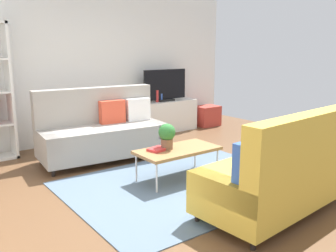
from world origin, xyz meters
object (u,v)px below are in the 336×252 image
Objects in this scene: couch_beige at (102,131)px; vase_1 at (147,98)px; tv_console at (165,116)px; coffee_table at (178,151)px; storage_trunk at (207,116)px; vase_0 at (139,98)px; bottle_0 at (157,96)px; table_book_0 at (158,149)px; couch_green at (283,172)px; tv at (165,86)px; potted_plant at (167,135)px; bottle_1 at (162,98)px.

vase_1 is at bearing -140.87° from couch_beige.
tv_console is at bearing -7.27° from vase_1.
storage_trunk is (2.61, 2.28, -0.17)m from coffee_table.
vase_0 reaches higher than vase_1.
table_book_0 is at bearing -124.84° from bottle_0.
couch_green is at bearing -69.98° from table_book_0.
vase_1 reaches higher than coffee_table.
couch_green reaches higher than vase_1.
couch_green is 1.78× the size of coffee_table.
vase_1 reaches higher than table_book_0.
tv is 1.32m from storage_trunk.
storage_trunk is 2.17× the size of table_book_0.
potted_plant is 0.22m from table_book_0.
vase_0 is at bearing 173.12° from tv.
storage_trunk is 3.21× the size of bottle_1.
storage_trunk is at bearing 53.56° from couch_green.
tv is at bearing 10.94° from bottle_1.
potted_plant is at bearing -122.26° from bottle_0.
storage_trunk is (2.32, 3.70, -0.22)m from couch_green.
tv_console is 7.48× the size of vase_0.
vase_1 is 0.30m from bottle_1.
bottle_0 is at bearing 60.81° from coffee_table.
bottle_1 is at bearing 0.00° from bottle_0.
coffee_table is at bearing -111.08° from vase_0.
potted_plant is at bearing -141.17° from storage_trunk.
bottle_0 is 1.48× the size of bottle_1.
couch_beige reaches higher than coffee_table.
tv_console is 2.84m from potted_plant.
tv is 5.35× the size of vase_0.
vase_1 is (-0.39, 0.05, 0.41)m from tv_console.
tv_console is at bearing 67.85° from couch_green.
storage_trunk is at bearing -5.74° from vase_1.
vase_0 is (-0.58, 0.07, -0.22)m from tv.
coffee_table is at bearing -138.97° from storage_trunk.
bottle_0 is (1.30, 2.34, 0.37)m from coffee_table.
couch_beige is at bearing -152.87° from bottle_1.
coffee_table is 5.88× the size of vase_0.
storage_trunk is 2.92× the size of vase_1.
vase_0 is (0.64, 3.85, 0.29)m from couch_green.
couch_beige reaches higher than potted_plant.
vase_1 is at bearing 172.73° from tv_console.
vase_1 is at bearing 73.52° from couch_green.
couch_beige is 1.33m from table_book_0.
vase_0 is 0.78× the size of bottle_0.
vase_1 reaches higher than tv_console.
tv is at bearing 67.76° from couch_green.
vase_0 is (-1.68, 0.15, 0.51)m from storage_trunk.
bottle_0 reaches higher than coffee_table.
vase_1 is (1.25, 2.36, 0.12)m from potted_plant.
storage_trunk is 1.76m from vase_0.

